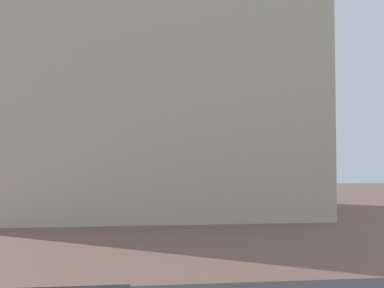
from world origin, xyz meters
TOP-DOWN VIEW (x-y plane):
  - landmark_building at (-1.04, 30.81)m, footprint 24.96×14.80m

SIDE VIEW (x-z plane):
  - landmark_building at x=-1.04m, z-range -6.96..27.22m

